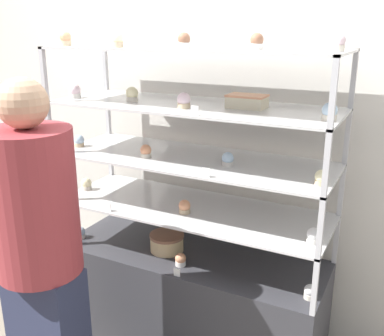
% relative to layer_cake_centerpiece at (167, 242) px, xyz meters
% --- Properties ---
extents(back_wall, '(8.00, 0.05, 2.60)m').
position_rel_layer_cake_centerpiece_xyz_m(back_wall, '(0.15, 0.45, 0.67)').
color(back_wall, silver).
rests_on(back_wall, ground_plane).
extents(display_base, '(1.50, 0.54, 0.57)m').
position_rel_layer_cake_centerpiece_xyz_m(display_base, '(0.15, 0.03, -0.34)').
color(display_base, '#333338').
rests_on(display_base, ground_plane).
extents(display_riser_lower, '(1.50, 0.54, 0.28)m').
position_rel_layer_cake_centerpiece_xyz_m(display_riser_lower, '(0.15, 0.03, 0.22)').
color(display_riser_lower, '#B7B7BC').
rests_on(display_riser_lower, display_base).
extents(display_riser_middle, '(1.50, 0.54, 0.28)m').
position_rel_layer_cake_centerpiece_xyz_m(display_riser_middle, '(0.15, 0.03, 0.50)').
color(display_riser_middle, '#B7B7BC').
rests_on(display_riser_middle, display_riser_lower).
extents(display_riser_upper, '(1.50, 0.54, 0.28)m').
position_rel_layer_cake_centerpiece_xyz_m(display_riser_upper, '(0.15, 0.03, 0.78)').
color(display_riser_upper, '#B7B7BC').
rests_on(display_riser_upper, display_riser_middle).
extents(display_riser_top, '(1.50, 0.54, 0.28)m').
position_rel_layer_cake_centerpiece_xyz_m(display_riser_top, '(0.15, 0.03, 1.07)').
color(display_riser_top, '#B7B7BC').
rests_on(display_riser_top, display_riser_upper).
extents(layer_cake_centerpiece, '(0.20, 0.20, 0.10)m').
position_rel_layer_cake_centerpiece_xyz_m(layer_cake_centerpiece, '(0.00, 0.00, 0.00)').
color(layer_cake_centerpiece, '#DBBC84').
rests_on(layer_cake_centerpiece, display_base).
extents(sheet_cake_frosted, '(0.19, 0.13, 0.07)m').
position_rel_layer_cake_centerpiece_xyz_m(sheet_cake_frosted, '(0.43, 0.07, 0.83)').
color(sheet_cake_frosted, beige).
rests_on(sheet_cake_frosted, display_riser_upper).
extents(cupcake_0, '(0.06, 0.06, 0.07)m').
position_rel_layer_cake_centerpiece_xyz_m(cupcake_0, '(-0.55, -0.10, -0.02)').
color(cupcake_0, white).
rests_on(cupcake_0, display_base).
extents(cupcake_1, '(0.06, 0.06, 0.07)m').
position_rel_layer_cake_centerpiece_xyz_m(cupcake_1, '(0.15, -0.12, -0.02)').
color(cupcake_1, white).
rests_on(cupcake_1, display_base).
extents(cupcake_2, '(0.06, 0.06, 0.07)m').
position_rel_layer_cake_centerpiece_xyz_m(cupcake_2, '(0.84, -0.11, -0.02)').
color(cupcake_2, beige).
rests_on(cupcake_2, display_base).
extents(price_tag_0, '(0.04, 0.00, 0.04)m').
position_rel_layer_cake_centerpiece_xyz_m(price_tag_0, '(0.19, -0.22, -0.03)').
color(price_tag_0, white).
rests_on(price_tag_0, display_base).
extents(cupcake_3, '(0.06, 0.06, 0.07)m').
position_rel_layer_cake_centerpiece_xyz_m(cupcake_3, '(-0.55, -0.01, 0.27)').
color(cupcake_3, beige).
rests_on(cupcake_3, display_riser_lower).
extents(cupcake_4, '(0.06, 0.06, 0.07)m').
position_rel_layer_cake_centerpiece_xyz_m(cupcake_4, '(0.15, -0.06, 0.27)').
color(cupcake_4, '#CCB28C').
rests_on(cupcake_4, display_riser_lower).
extents(cupcake_5, '(0.06, 0.06, 0.07)m').
position_rel_layer_cake_centerpiece_xyz_m(cupcake_5, '(0.83, -0.09, 0.27)').
color(cupcake_5, white).
rests_on(cupcake_5, display_riser_lower).
extents(price_tag_1, '(0.04, 0.00, 0.04)m').
position_rel_layer_cake_centerpiece_xyz_m(price_tag_1, '(-0.23, -0.22, 0.25)').
color(price_tag_1, white).
rests_on(price_tag_1, display_riser_lower).
extents(cupcake_6, '(0.06, 0.06, 0.07)m').
position_rel_layer_cake_centerpiece_xyz_m(cupcake_6, '(-0.54, -0.05, 0.55)').
color(cupcake_6, '#CCB28C').
rests_on(cupcake_6, display_riser_middle).
extents(cupcake_7, '(0.06, 0.06, 0.07)m').
position_rel_layer_cake_centerpiece_xyz_m(cupcake_7, '(-0.08, -0.07, 0.55)').
color(cupcake_7, beige).
rests_on(cupcake_7, display_riser_middle).
extents(cupcake_8, '(0.06, 0.06, 0.07)m').
position_rel_layer_cake_centerpiece_xyz_m(cupcake_8, '(0.37, -0.01, 0.55)').
color(cupcake_8, white).
rests_on(cupcake_8, display_riser_middle).
extents(cupcake_9, '(0.06, 0.06, 0.07)m').
position_rel_layer_cake_centerpiece_xyz_m(cupcake_9, '(0.84, -0.09, 0.55)').
color(cupcake_9, '#CCB28C').
rests_on(cupcake_9, display_riser_middle).
extents(price_tag_2, '(0.04, 0.00, 0.04)m').
position_rel_layer_cake_centerpiece_xyz_m(price_tag_2, '(0.35, -0.22, 0.54)').
color(price_tag_2, white).
rests_on(price_tag_2, display_riser_middle).
extents(cupcake_10, '(0.07, 0.07, 0.08)m').
position_rel_layer_cake_centerpiece_xyz_m(cupcake_10, '(-0.54, -0.06, 0.83)').
color(cupcake_10, white).
rests_on(cupcake_10, display_riser_upper).
extents(cupcake_11, '(0.07, 0.07, 0.08)m').
position_rel_layer_cake_centerpiece_xyz_m(cupcake_11, '(-0.19, -0.02, 0.83)').
color(cupcake_11, beige).
rests_on(cupcake_11, display_riser_upper).
extents(cupcake_12, '(0.07, 0.07, 0.08)m').
position_rel_layer_cake_centerpiece_xyz_m(cupcake_12, '(0.16, -0.08, 0.83)').
color(cupcake_12, '#CCB28C').
rests_on(cupcake_12, display_riser_upper).
extents(cupcake_13, '(0.07, 0.07, 0.08)m').
position_rel_layer_cake_centerpiece_xyz_m(cupcake_13, '(0.85, -0.06, 0.83)').
color(cupcake_13, beige).
rests_on(cupcake_13, display_riser_upper).
extents(price_tag_3, '(0.04, 0.00, 0.04)m').
position_rel_layer_cake_centerpiece_xyz_m(price_tag_3, '(0.29, -0.22, 0.82)').
color(price_tag_3, white).
rests_on(price_tag_3, display_riser_upper).
extents(cupcake_14, '(0.06, 0.06, 0.07)m').
position_rel_layer_cake_centerpiece_xyz_m(cupcake_14, '(-0.54, -0.10, 1.11)').
color(cupcake_14, '#CCB28C').
rests_on(cupcake_14, display_riser_top).
extents(cupcake_15, '(0.06, 0.06, 0.07)m').
position_rel_layer_cake_centerpiece_xyz_m(cupcake_15, '(-0.19, -0.12, 1.11)').
color(cupcake_15, '#CCB28C').
rests_on(cupcake_15, display_riser_top).
extents(cupcake_16, '(0.06, 0.06, 0.07)m').
position_rel_layer_cake_centerpiece_xyz_m(cupcake_16, '(0.16, -0.07, 1.11)').
color(cupcake_16, white).
rests_on(cupcake_16, display_riser_top).
extents(cupcake_17, '(0.06, 0.06, 0.07)m').
position_rel_layer_cake_centerpiece_xyz_m(cupcake_17, '(0.50, -0.04, 1.11)').
color(cupcake_17, white).
rests_on(cupcake_17, display_riser_top).
extents(cupcake_18, '(0.06, 0.06, 0.07)m').
position_rel_layer_cake_centerpiece_xyz_m(cupcake_18, '(0.85, -0.03, 1.11)').
color(cupcake_18, beige).
rests_on(cupcake_18, display_riser_top).
extents(price_tag_4, '(0.04, 0.00, 0.04)m').
position_rel_layer_cake_centerpiece_xyz_m(price_tag_4, '(-0.31, -0.22, 1.10)').
color(price_tag_4, white).
rests_on(price_tag_4, display_riser_top).
extents(customer_figure, '(0.38, 0.38, 1.62)m').
position_rel_layer_cake_centerpiece_xyz_m(customer_figure, '(-0.25, -0.70, 0.24)').
color(customer_figure, '#282D47').
rests_on(customer_figure, ground_plane).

